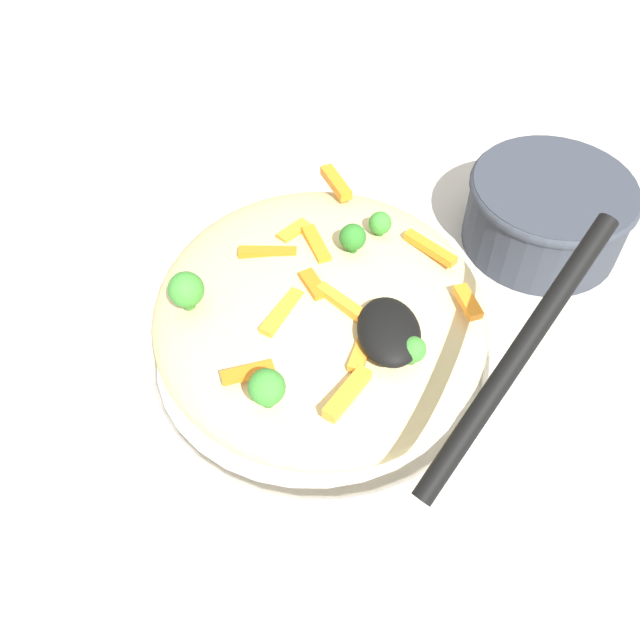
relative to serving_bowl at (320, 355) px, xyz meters
name	(u,v)px	position (x,y,z in m)	size (l,w,h in m)	color
ground_plane	(320,375)	(0.00, 0.00, -0.03)	(2.40, 2.40, 0.00)	beige
serving_bowl	(320,355)	(0.00, 0.00, 0.00)	(0.29, 0.29, 0.05)	silver
pasta_mound	(320,312)	(0.00, 0.00, 0.05)	(0.25, 0.24, 0.07)	#DBC689
carrot_piece_0	(340,301)	(0.03, 0.01, 0.09)	(0.04, 0.01, 0.01)	orange
carrot_piece_1	(347,393)	(0.09, 0.01, 0.09)	(0.04, 0.01, 0.01)	orange
carrot_piece_2	(268,252)	(-0.03, -0.03, 0.09)	(0.04, 0.01, 0.01)	orange
carrot_piece_3	(430,248)	(-0.03, 0.08, 0.08)	(0.04, 0.01, 0.01)	orange
carrot_piece_4	(294,232)	(-0.05, -0.01, 0.09)	(0.03, 0.01, 0.01)	orange
carrot_piece_5	(336,183)	(-0.10, 0.02, 0.09)	(0.04, 0.01, 0.01)	orange
carrot_piece_6	(313,284)	(0.01, -0.01, 0.09)	(0.02, 0.01, 0.01)	orange
carrot_piece_7	(282,312)	(0.03, -0.03, 0.09)	(0.04, 0.01, 0.01)	orange
carrot_piece_8	(315,245)	(-0.03, 0.00, 0.09)	(0.04, 0.01, 0.01)	orange
carrot_piece_9	(468,302)	(0.03, 0.10, 0.08)	(0.03, 0.01, 0.01)	orange
carrot_piece_10	(248,373)	(0.07, -0.05, 0.08)	(0.03, 0.01, 0.01)	orange
carrot_piece_11	(362,348)	(0.06, 0.02, 0.09)	(0.04, 0.01, 0.01)	orange
broccoli_floret_0	(267,388)	(0.09, -0.04, 0.10)	(0.02, 0.02, 0.03)	#377928
broccoli_floret_1	(186,290)	(0.01, -0.09, 0.10)	(0.02, 0.02, 0.03)	#377928
broccoli_floret_2	(413,350)	(0.07, 0.05, 0.09)	(0.02, 0.02, 0.02)	#377928
broccoli_floret_3	(353,238)	(-0.03, 0.03, 0.10)	(0.02, 0.02, 0.02)	#296820
broccoli_floret_4	(380,223)	(-0.04, 0.05, 0.09)	(0.02, 0.02, 0.02)	#377928
serving_spoon	(434,341)	(0.08, 0.06, 0.11)	(0.15, 0.14, 0.10)	black
companion_bowl	(548,210)	(-0.14, 0.22, 0.01)	(0.15, 0.15, 0.07)	#333842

